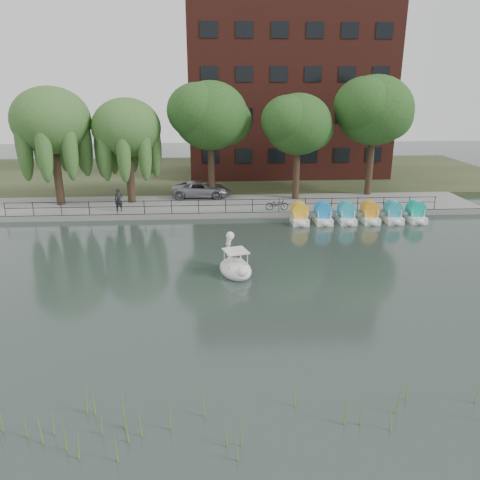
{
  "coord_description": "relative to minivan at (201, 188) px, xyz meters",
  "views": [
    {
      "loc": [
        -1.02,
        -20.51,
        9.55
      ],
      "look_at": [
        0.5,
        4.0,
        1.3
      ],
      "focal_mm": 35.0,
      "sensor_mm": 36.0,
      "label": 1
    }
  ],
  "objects": [
    {
      "name": "land_strip",
      "position": [
        1.92,
        11.66,
        -0.99
      ],
      "size": [
        60.0,
        22.0,
        0.36
      ],
      "primitive_type": "cube",
      "color": "#47512D",
      "rests_on": "ground_plane"
    },
    {
      "name": "broadleaf_far",
      "position": [
        14.42,
        0.16,
        6.22
      ],
      "size": [
        6.3,
        6.3,
        9.71
      ],
      "color": "#473323",
      "rests_on": "promenade"
    },
    {
      "name": "bicycle",
      "position": [
        5.82,
        -4.72,
        -0.27
      ],
      "size": [
        0.68,
        1.75,
        1.0
      ],
      "primitive_type": "imported",
      "rotation": [
        0.0,
        0.0,
        1.52
      ],
      "color": "gray",
      "rests_on": "promenade"
    },
    {
      "name": "kerb",
      "position": [
        1.92,
        -5.29,
        -0.97
      ],
      "size": [
        40.0,
        0.25,
        0.4
      ],
      "primitive_type": "cube",
      "color": "gray",
      "rests_on": "ground_plane"
    },
    {
      "name": "willow_mid",
      "position": [
        -5.58,
        -1.34,
        5.07
      ],
      "size": [
        5.32,
        5.32,
        8.15
      ],
      "color": "#473323",
      "rests_on": "promenade"
    },
    {
      "name": "pedal_boat_row",
      "position": [
        11.39,
        -6.99,
        -0.57
      ],
      "size": [
        9.65,
        1.7,
        1.4
      ],
      "color": "white",
      "rests_on": "ground_plane"
    },
    {
      "name": "broadleaf_center",
      "position": [
        0.92,
        -0.34,
        5.89
      ],
      "size": [
        6.0,
        6.0,
        9.25
      ],
      "color": "#473323",
      "rests_on": "promenade"
    },
    {
      "name": "willow_left",
      "position": [
        -11.08,
        -1.84,
        5.7
      ],
      "size": [
        5.88,
        5.88,
        9.01
      ],
      "color": "#473323",
      "rests_on": "promenade"
    },
    {
      "name": "broadleaf_right",
      "position": [
        7.92,
        -0.84,
        5.21
      ],
      "size": [
        5.4,
        5.4,
        8.32
      ],
      "color": "#473323",
      "rests_on": "promenade"
    },
    {
      "name": "minivan",
      "position": [
        0.0,
        0.0,
        0.0
      ],
      "size": [
        2.73,
        5.64,
        1.55
      ],
      "primitive_type": "imported",
      "rotation": [
        0.0,
        0.0,
        1.54
      ],
      "color": "gray",
      "rests_on": "promenade"
    },
    {
      "name": "ground_plane",
      "position": [
        1.92,
        -18.34,
        -1.17
      ],
      "size": [
        120.0,
        120.0,
        0.0
      ],
      "primitive_type": "plane",
      "color": "#414E4C"
    },
    {
      "name": "pedestrian",
      "position": [
        -6.06,
        -4.24,
        0.22
      ],
      "size": [
        0.76,
        0.56,
        1.98
      ],
      "primitive_type": "imported",
      "rotation": [
        0.0,
        0.0,
        6.17
      ],
      "color": "black",
      "rests_on": "promenade"
    },
    {
      "name": "railing",
      "position": [
        1.92,
        -5.09,
        -0.03
      ],
      "size": [
        32.0,
        0.05,
        1.0
      ],
      "color": "black",
      "rests_on": "promenade"
    },
    {
      "name": "swan_boat",
      "position": [
        2.06,
        -16.05,
        -0.71
      ],
      "size": [
        2.2,
        2.82,
        2.1
      ],
      "rotation": [
        0.0,
        0.0,
        0.29
      ],
      "color": "white",
      "rests_on": "ground_plane"
    },
    {
      "name": "reed_bank",
      "position": [
        3.92,
        -27.84,
        -0.57
      ],
      "size": [
        24.0,
        2.4,
        1.2
      ],
      "color": "#669938",
      "rests_on": "ground_plane"
    },
    {
      "name": "promenade",
      "position": [
        1.92,
        -2.34,
        -0.97
      ],
      "size": [
        40.0,
        6.0,
        0.4
      ],
      "primitive_type": "cube",
      "color": "gray",
      "rests_on": "ground_plane"
    },
    {
      "name": "apartment_building",
      "position": [
        8.92,
        11.63,
        8.19
      ],
      "size": [
        20.0,
        10.07,
        18.0
      ],
      "color": "#4C1E16",
      "rests_on": "land_strip"
    }
  ]
}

